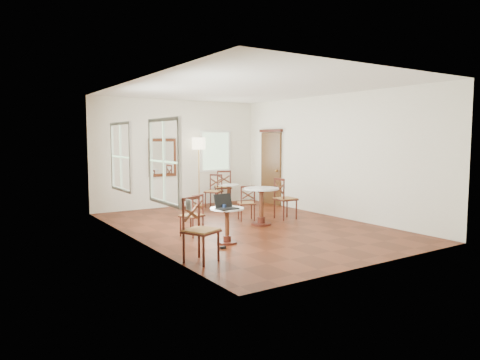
% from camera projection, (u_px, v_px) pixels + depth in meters
% --- Properties ---
extents(ground, '(7.00, 7.00, 0.00)m').
position_uv_depth(ground, '(247.00, 226.00, 9.66)').
color(ground, '#521F0E').
rests_on(ground, ground).
extents(room_shell, '(5.02, 7.02, 3.01)m').
position_uv_depth(room_shell, '(238.00, 140.00, 9.68)').
color(room_shell, white).
rests_on(room_shell, ground).
extents(cafe_table_near, '(0.63, 0.63, 0.66)m').
position_uv_depth(cafe_table_near, '(227.00, 221.00, 8.06)').
color(cafe_table_near, '#431910').
rests_on(cafe_table_near, ground).
extents(cafe_table_mid, '(0.78, 0.78, 0.83)m').
position_uv_depth(cafe_table_mid, '(261.00, 202.00, 9.80)').
color(cafe_table_mid, '#431910').
rests_on(cafe_table_mid, ground).
extents(cafe_table_back, '(0.60, 0.60, 0.63)m').
position_uv_depth(cafe_table_back, '(228.00, 193.00, 12.44)').
color(cafe_table_back, '#431910').
rests_on(cafe_table_back, ground).
extents(chair_near_a, '(0.51, 0.51, 0.84)m').
position_uv_depth(chair_near_a, '(193.00, 215.00, 8.66)').
color(chair_near_a, '#431910').
rests_on(chair_near_a, ground).
extents(chair_near_b, '(0.62, 0.62, 1.02)m').
position_uv_depth(chair_near_b, '(200.00, 230.00, 6.83)').
color(chair_near_b, '#431910').
rests_on(chair_near_b, ground).
extents(chair_mid_a, '(0.50, 0.50, 0.83)m').
position_uv_depth(chair_mid_a, '(247.00, 203.00, 10.32)').
color(chair_mid_a, '#431910').
rests_on(chair_mid_a, ground).
extents(chair_mid_b, '(0.48, 0.48, 0.99)m').
position_uv_depth(chair_mid_b, '(285.00, 199.00, 10.50)').
color(chair_mid_b, '#431910').
rests_on(chair_mid_b, ground).
extents(chair_back_a, '(0.59, 0.59, 1.00)m').
position_uv_depth(chair_back_a, '(223.00, 187.00, 12.94)').
color(chair_back_a, '#431910').
rests_on(chair_back_a, ground).
extents(chair_back_b, '(0.60, 0.60, 0.93)m').
position_uv_depth(chair_back_b, '(214.00, 191.00, 12.29)').
color(chair_back_b, '#431910').
rests_on(chair_back_b, ground).
extents(floor_lamp, '(0.38, 0.38, 1.95)m').
position_uv_depth(floor_lamp, '(199.00, 148.00, 12.39)').
color(floor_lamp, '#BF8C3F').
rests_on(floor_lamp, ground).
extents(laptop, '(0.38, 0.32, 0.26)m').
position_uv_depth(laptop, '(225.00, 205.00, 7.93)').
color(laptop, black).
rests_on(laptop, cafe_table_near).
extents(mouse, '(0.09, 0.07, 0.03)m').
position_uv_depth(mouse, '(227.00, 208.00, 7.94)').
color(mouse, black).
rests_on(mouse, cafe_table_near).
extents(navy_mug, '(0.10, 0.06, 0.08)m').
position_uv_depth(navy_mug, '(224.00, 207.00, 7.93)').
color(navy_mug, '#0F1932').
rests_on(navy_mug, cafe_table_near).
extents(water_glass, '(0.06, 0.06, 0.10)m').
position_uv_depth(water_glass, '(220.00, 205.00, 8.07)').
color(water_glass, white).
rests_on(water_glass, cafe_table_near).
extents(power_adapter, '(0.10, 0.06, 0.04)m').
position_uv_depth(power_adapter, '(223.00, 247.00, 7.70)').
color(power_adapter, black).
rests_on(power_adapter, ground).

